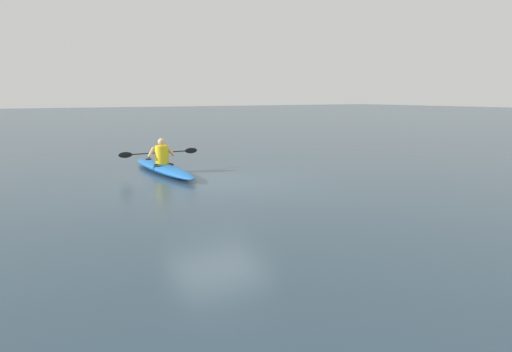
{
  "coord_description": "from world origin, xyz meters",
  "views": [
    {
      "loc": [
        5.1,
        10.79,
        2.24
      ],
      "look_at": [
        0.6,
        3.1,
        0.68
      ],
      "focal_mm": 32.41,
      "sensor_mm": 36.0,
      "label": 1
    }
  ],
  "objects": [
    {
      "name": "ground_plane",
      "position": [
        0.0,
        0.0,
        0.0
      ],
      "size": [
        160.0,
        160.0,
        0.0
      ],
      "primitive_type": "plane",
      "color": "#283D4C"
    },
    {
      "name": "kayak",
      "position": [
        0.7,
        -2.14,
        0.13
      ],
      "size": [
        0.74,
        4.35,
        0.26
      ],
      "color": "#1959A5",
      "rests_on": "ground"
    },
    {
      "name": "kayaker",
      "position": [
        0.7,
        -2.22,
        0.57
      ],
      "size": [
        2.43,
        0.44,
        0.75
      ],
      "color": "yellow",
      "rests_on": "kayak"
    }
  ]
}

